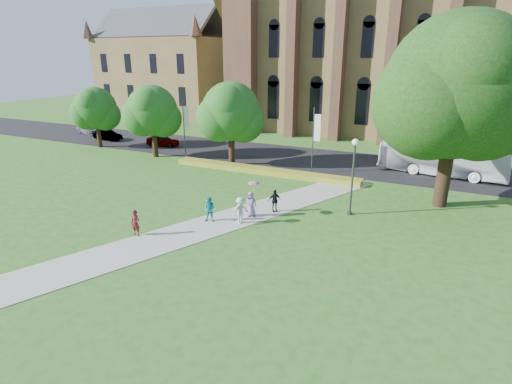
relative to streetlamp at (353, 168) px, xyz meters
The scene contains 23 objects.
ground 10.46m from the streetlamp, 139.09° to the right, with size 160.00×160.00×0.00m, color #295E1C.
road 15.79m from the streetlamp, 119.05° to the left, with size 160.00×10.00×0.02m, color black.
footpath 9.86m from the streetlamp, 143.75° to the right, with size 3.20×30.00×0.04m, color #B2B2A8.
flower_hedge 12.02m from the streetlamp, 144.81° to the left, with size 18.00×1.40×0.45m, color gold.
cathedral 34.70m from the streetlamp, 85.70° to the left, with size 52.60×18.25×28.00m.
building_west 54.93m from the streetlamp, 139.46° to the left, with size 22.00×14.00×18.30m.
streetlamp is the anchor object (origin of this frame).
large_tree 8.73m from the streetlamp, 39.29° to the left, with size 9.60×9.60×13.20m.
street_tree_0 23.77m from the streetlamp, 161.57° to the left, with size 5.20×5.20×7.50m.
street_tree_1 15.81m from the streetlamp, 149.35° to the left, with size 5.60×5.60×8.05m.
street_tree_2 32.65m from the streetlamp, 164.90° to the left, with size 4.80×4.80×6.95m.
banner_pole_0 10.23m from the streetlamp, 121.76° to the left, with size 0.70×0.10×6.00m.
banner_pole_1 21.25m from the streetlamp, 155.83° to the left, with size 0.70×0.10×6.00m.
tour_coach 14.12m from the streetlamp, 67.89° to the left, with size 2.54×10.84×3.02m, color white.
car_0 27.92m from the streetlamp, 154.32° to the left, with size 1.55×3.86×1.32m, color gray.
car_1 35.63m from the streetlamp, 160.55° to the left, with size 1.32×3.78×1.25m, color gray.
car_2 41.81m from the streetlamp, 160.14° to the left, with size 1.95×4.80×1.39m, color gray.
pedestrian_0 14.25m from the streetlamp, 140.62° to the right, with size 0.59×0.39×1.61m, color #511217.
pedestrian_1 9.80m from the streetlamp, 146.79° to the right, with size 0.82×0.64×1.68m, color teal.
pedestrian_2 7.93m from the streetlamp, 142.54° to the right, with size 1.15×0.66×1.78m, color #BEBEBE.
pedestrian_3 5.71m from the streetlamp, 159.99° to the right, with size 0.93×0.39×1.58m, color black.
pedestrian_4 7.18m from the streetlamp, 151.47° to the right, with size 0.84×0.55×1.72m, color gray.
parasol 6.67m from the streetlamp, 151.49° to the right, with size 0.79×0.79×0.70m, color #CC90A6.
Camera 1 is at (12.49, -19.15, 10.36)m, focal length 28.00 mm.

